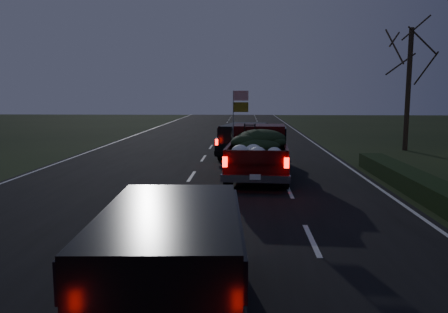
# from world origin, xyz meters

# --- Properties ---
(ground) EXTENTS (120.00, 120.00, 0.00)m
(ground) POSITION_xyz_m (0.00, 0.00, 0.00)
(ground) COLOR black
(ground) RESTS_ON ground
(road_asphalt) EXTENTS (14.00, 120.00, 0.02)m
(road_asphalt) POSITION_xyz_m (0.00, 0.00, 0.01)
(road_asphalt) COLOR black
(road_asphalt) RESTS_ON ground
(hedge_row) EXTENTS (1.00, 10.00, 0.60)m
(hedge_row) POSITION_xyz_m (7.80, 3.00, 0.30)
(hedge_row) COLOR black
(hedge_row) RESTS_ON ground
(bare_tree_far) EXTENTS (3.60, 3.60, 7.00)m
(bare_tree_far) POSITION_xyz_m (11.50, 14.00, 5.23)
(bare_tree_far) COLOR black
(bare_tree_far) RESTS_ON ground
(pickup_truck) EXTENTS (2.55, 5.87, 3.02)m
(pickup_truck) POSITION_xyz_m (2.64, 5.05, 1.13)
(pickup_truck) COLOR #3A0709
(pickup_truck) RESTS_ON ground
(lead_suv) EXTENTS (2.91, 5.17, 1.40)m
(lead_suv) POSITION_xyz_m (2.10, 10.53, 1.06)
(lead_suv) COLOR black
(lead_suv) RESTS_ON ground
(rear_suv) EXTENTS (2.35, 4.78, 1.34)m
(rear_suv) POSITION_xyz_m (1.08, -6.10, 1.02)
(rear_suv) COLOR black
(rear_suv) RESTS_ON ground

